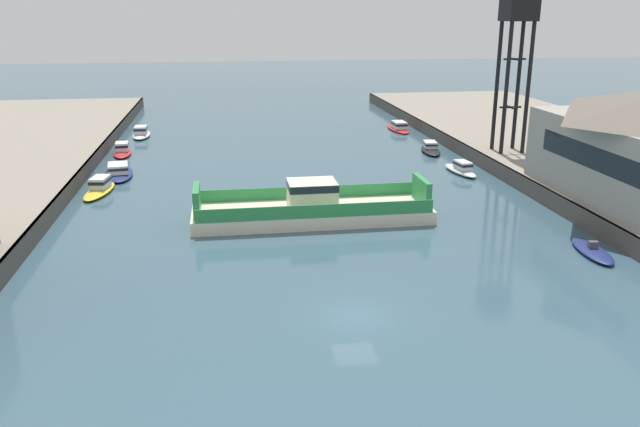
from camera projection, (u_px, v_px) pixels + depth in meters
name	position (u px, v px, depth m)	size (l,w,h in m)	color
ground_plane	(355.00, 316.00, 37.21)	(400.00, 400.00, 0.00)	#385666
chain_ferry	(312.00, 208.00, 53.96)	(20.07, 5.92, 3.40)	beige
moored_boat_near_left	(592.00, 250.00, 46.74)	(2.54, 5.91, 0.93)	navy
moored_boat_near_right	(141.00, 133.00, 89.81)	(2.35, 6.78, 1.61)	white
moored_boat_mid_left	(461.00, 169.00, 69.68)	(2.56, 6.43, 1.44)	white
moored_boat_mid_right	(122.00, 150.00, 78.93)	(2.59, 6.27, 1.47)	red
moored_boat_far_left	(399.00, 127.00, 94.90)	(2.55, 7.98, 1.39)	red
moored_boat_far_right	(100.00, 187.00, 62.25)	(3.09, 7.17, 1.52)	yellow
moored_boat_upstream_a	(430.00, 148.00, 80.30)	(3.01, 6.78, 1.30)	black
moored_boat_upstream_b	(118.00, 171.00, 68.74)	(3.98, 8.60, 1.39)	navy
crane_tower	(518.00, 27.00, 69.24)	(3.29, 3.29, 17.35)	black
bollard_right_aft	(628.00, 223.00, 47.22)	(0.32, 0.32, 0.71)	black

